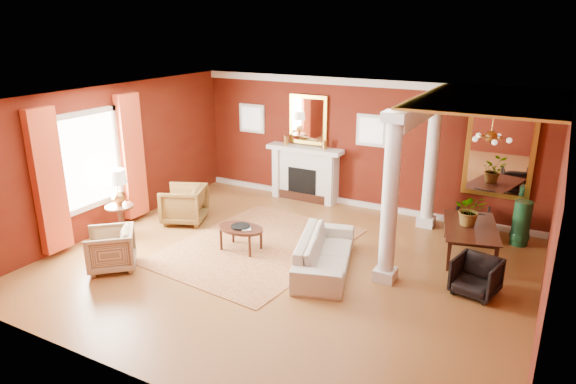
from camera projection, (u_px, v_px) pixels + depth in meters
The scene contains 27 objects.
ground at pixel (286, 265), 9.02m from camera, with size 8.00×8.00×0.00m, color brown.
room_shell at pixel (286, 153), 8.38m from camera, with size 8.04×7.04×2.92m.
fireplace at pixel (305, 173), 12.17m from camera, with size 1.85×0.42×1.29m.
overmantel_mirror at pixel (308, 120), 11.88m from camera, with size 0.95×0.07×1.15m.
flank_window_left at pixel (252, 118), 12.63m from camera, with size 0.70×0.07×0.70m.
flank_window_right at pixel (372, 130), 11.22m from camera, with size 0.70×0.07×0.70m.
left_window at pixel (93, 167), 9.83m from camera, with size 0.21×2.55×2.60m.
column_front at pixel (390, 199), 8.05m from camera, with size 0.36×0.36×2.80m.
column_back at pixel (432, 160), 10.30m from camera, with size 0.36×0.36×2.80m.
header_beam at pixel (423, 108), 9.01m from camera, with size 0.30×3.20×0.32m, color silver.
amber_ceiling at pixel (492, 99), 8.28m from camera, with size 2.30×3.40×0.04m, color gold.
dining_mirror at pixel (499, 156), 10.10m from camera, with size 1.30×0.07×1.70m.
chandelier at pixel (491, 137), 8.50m from camera, with size 0.60×0.62×0.75m.
crown_trim at pixel (363, 83), 11.01m from camera, with size 8.00×0.08×0.16m, color silver.
base_trim at pixel (358, 203), 11.88m from camera, with size 8.00×0.08×0.12m, color silver.
rug at pixel (258, 246), 9.76m from camera, with size 2.77×3.69×0.01m, color maroon.
sofa at pixel (325, 247), 8.74m from camera, with size 2.11×0.62×0.83m, color beige.
armchair_leopard at pixel (184, 203), 10.83m from camera, with size 0.84×0.79×0.87m, color black.
armchair_stripe at pixel (111, 247), 8.78m from camera, with size 0.76×0.72×0.79m, color tan.
coffee_table at pixel (241, 230), 9.48m from camera, with size 0.90×0.90×0.46m.
coffee_book at pixel (241, 223), 9.35m from camera, with size 0.17×0.02×0.23m, color black.
side_table at pixel (118, 193), 9.96m from camera, with size 0.55×0.55×1.37m.
dining_table at pixel (472, 232), 9.24m from camera, with size 1.63×0.57×0.91m, color black.
dining_chair_near at pixel (476, 275), 7.96m from camera, with size 0.64×0.60×0.66m, color black.
dining_chair_far at pixel (471, 221), 10.11m from camera, with size 0.63×0.59×0.65m, color black.
green_urn at pixel (521, 228), 9.74m from camera, with size 0.37×0.37×0.88m.
potted_plant at pixel (472, 195), 9.08m from camera, with size 0.53×0.59×0.46m, color #26591E.
Camera 1 is at (3.91, -7.15, 4.07)m, focal length 32.00 mm.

